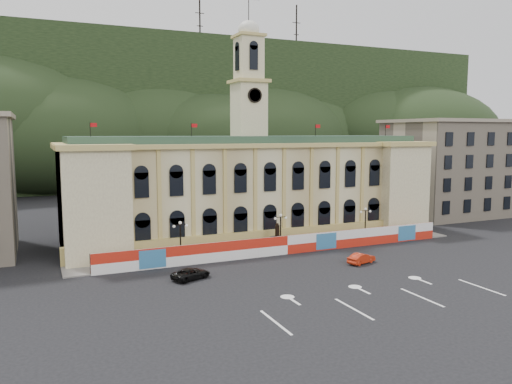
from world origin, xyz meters
name	(u,v)px	position (x,y,z in m)	size (l,w,h in m)	color
ground	(352,285)	(0.00, 0.00, 0.00)	(260.00, 260.00, 0.00)	black
lane_markings	(382,300)	(0.00, -5.00, 0.00)	(26.00, 10.00, 0.02)	white
hill_ridge	(136,122)	(0.03, 121.99, 19.48)	(230.00, 80.00, 64.00)	black
city_hall	(250,186)	(0.00, 27.63, 7.85)	(56.20, 17.60, 37.10)	beige
side_building_right	(446,168)	(43.00, 30.93, 9.33)	(21.00, 17.00, 18.60)	#BFAC93
hoarding_fence	(287,245)	(0.06, 15.07, 1.25)	(50.00, 0.44, 2.50)	red
pavement	(278,249)	(0.00, 17.75, 0.08)	(56.00, 5.50, 0.16)	slate
statue	(277,241)	(0.00, 18.00, 1.19)	(1.40, 1.40, 3.72)	#595651
lamp_left	(180,238)	(-14.00, 17.00, 3.07)	(1.96, 0.44, 5.15)	black
lamp_center	(281,229)	(0.00, 17.00, 3.07)	(1.96, 0.44, 5.15)	black
lamp_right	(365,221)	(14.00, 17.00, 3.07)	(1.96, 0.44, 5.15)	black
red_sedan	(361,258)	(6.21, 7.03, 0.66)	(4.21, 2.48, 1.31)	#B0230C
black_suv	(191,274)	(-15.00, 9.13, 0.63)	(4.98, 3.62, 1.26)	black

